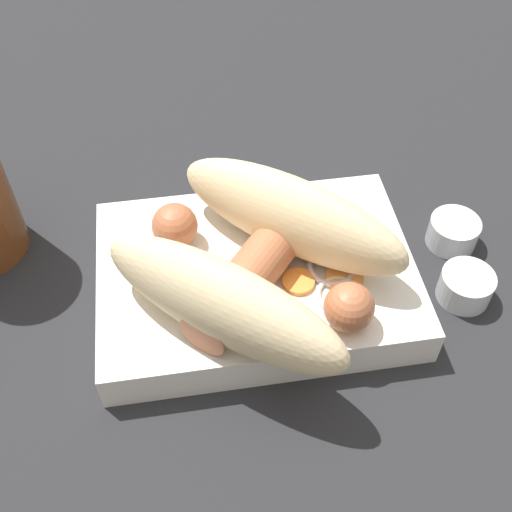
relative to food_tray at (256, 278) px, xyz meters
name	(u,v)px	position (x,y,z in m)	size (l,w,h in m)	color
ground_plane	(256,291)	(0.00, 0.00, -0.02)	(3.00, 3.00, 0.00)	#232326
food_tray	(256,278)	(0.00, 0.00, 0.00)	(0.23, 0.16, 0.03)	silver
bread_roll	(259,256)	(0.00, 0.02, 0.05)	(0.23, 0.22, 0.06)	beige
sausage	(257,264)	(0.00, 0.01, 0.03)	(0.14, 0.13, 0.03)	#B26642
pickled_veggies	(331,279)	(-0.05, 0.02, 0.02)	(0.07, 0.06, 0.00)	#F99E4C
condiment_cup_near	(465,287)	(-0.16, 0.03, -0.01)	(0.04, 0.04, 0.02)	silver
condiment_cup_far	(453,233)	(-0.17, -0.03, -0.01)	(0.04, 0.04, 0.02)	silver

